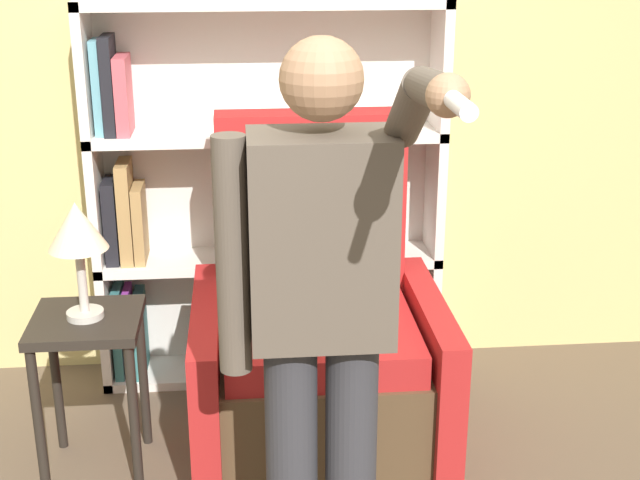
{
  "coord_description": "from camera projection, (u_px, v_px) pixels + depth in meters",
  "views": [
    {
      "loc": [
        0.12,
        -1.83,
        1.97
      ],
      "look_at": [
        0.35,
        0.77,
        1.03
      ],
      "focal_mm": 50.0,
      "sensor_mm": 36.0,
      "label": 1
    }
  ],
  "objects": [
    {
      "name": "wall_back",
      "position": [
        211.0,
        62.0,
        3.8
      ],
      "size": [
        8.0,
        0.06,
        2.8
      ],
      "color": "tan",
      "rests_on": "ground_plane"
    },
    {
      "name": "side_table",
      "position": [
        89.0,
        350.0,
        3.23
      ],
      "size": [
        0.39,
        0.39,
        0.63
      ],
      "color": "black",
      "rests_on": "ground_plane"
    },
    {
      "name": "armchair",
      "position": [
        317.0,
        355.0,
        3.41
      ],
      "size": [
        0.93,
        0.86,
        1.29
      ],
      "color": "#4C3823",
      "rests_on": "ground_plane"
    },
    {
      "name": "bookcase",
      "position": [
        242.0,
        200.0,
        3.85
      ],
      "size": [
        1.5,
        0.28,
        1.68
      ],
      "color": "silver",
      "rests_on": "ground_plane"
    },
    {
      "name": "person_standing",
      "position": [
        321.0,
        312.0,
        2.41
      ],
      "size": [
        0.53,
        0.78,
        1.71
      ],
      "color": "#2D2D33",
      "rests_on": "ground_plane"
    },
    {
      "name": "table_lamp",
      "position": [
        77.0,
        232.0,
        3.08
      ],
      "size": [
        0.21,
        0.21,
        0.43
      ],
      "color": "#B7B2A8",
      "rests_on": "side_table"
    }
  ]
}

